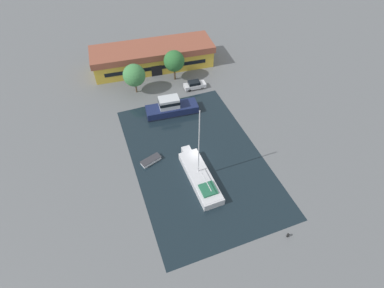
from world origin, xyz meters
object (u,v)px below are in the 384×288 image
object	(u,v)px
quay_tree_near_building	(134,75)
parked_car	(195,85)
sailboat_moored	(200,176)
quay_tree_by_water	(174,61)
small_dinghy	(151,160)
warehouse_building	(153,56)
motor_cruiser	(171,108)

from	to	relation	value
quay_tree_near_building	parked_car	xyz separation A→B (m)	(11.98, -3.06, -3.27)
quay_tree_near_building	sailboat_moored	distance (m)	26.68
quay_tree_by_water	parked_car	size ratio (longest dim) A/B	1.44
quay_tree_near_building	sailboat_moored	bearing A→B (deg)	-81.16
sailboat_moored	small_dinghy	size ratio (longest dim) A/B	3.65
warehouse_building	parked_car	distance (m)	13.13
parked_car	small_dinghy	xyz separation A→B (m)	(-14.21, -16.78, -0.55)
sailboat_moored	motor_cruiser	bearing A→B (deg)	86.29
quay_tree_near_building	quay_tree_by_water	world-z (taller)	quay_tree_by_water
quay_tree_near_building	small_dinghy	xyz separation A→B (m)	(-2.23, -19.85, -3.82)
sailboat_moored	small_dinghy	distance (m)	8.92
quay_tree_by_water	small_dinghy	bearing A→B (deg)	-117.74
warehouse_building	sailboat_moored	distance (m)	34.82
parked_car	motor_cruiser	world-z (taller)	motor_cruiser
warehouse_building	sailboat_moored	world-z (taller)	sailboat_moored
quay_tree_near_building	motor_cruiser	bearing A→B (deg)	-61.76
motor_cruiser	small_dinghy	distance (m)	12.98
quay_tree_by_water	motor_cruiser	bearing A→B (deg)	-111.66
warehouse_building	motor_cruiser	bearing A→B (deg)	-89.30
quay_tree_by_water	motor_cruiser	size ratio (longest dim) A/B	0.66
warehouse_building	small_dinghy	world-z (taller)	warehouse_building
motor_cruiser	sailboat_moored	bearing A→B (deg)	-177.32
warehouse_building	quay_tree_by_water	distance (m)	7.79
parked_car	sailboat_moored	size ratio (longest dim) A/B	0.35
motor_cruiser	small_dinghy	bearing A→B (deg)	152.15
parked_car	motor_cruiser	distance (m)	9.30
warehouse_building	motor_cruiser	size ratio (longest dim) A/B	2.72
quay_tree_near_building	sailboat_moored	xyz separation A→B (m)	(4.07, -26.15, -3.37)
parked_car	motor_cruiser	size ratio (longest dim) A/B	0.46
sailboat_moored	small_dinghy	world-z (taller)	sailboat_moored
sailboat_moored	quay_tree_near_building	bearing A→B (deg)	97.71
parked_car	sailboat_moored	bearing A→B (deg)	-15.97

